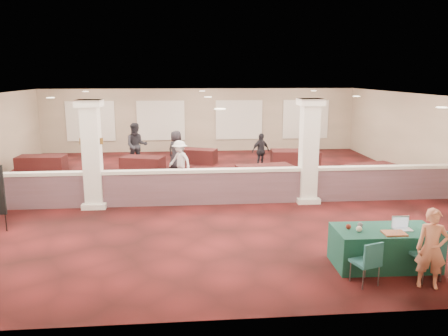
{
  "coord_description": "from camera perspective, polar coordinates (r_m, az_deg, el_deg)",
  "views": [
    {
      "loc": [
        -0.74,
        -14.4,
        3.92
      ],
      "look_at": [
        0.35,
        -2.0,
        1.23
      ],
      "focal_mm": 35.0,
      "sensor_mm": 36.0,
      "label": 1
    }
  ],
  "objects": [
    {
      "name": "conf_chair_main",
      "position": [
        9.36,
        25.29,
        -9.77
      ],
      "size": [
        0.61,
        0.61,
        1.03
      ],
      "rotation": [
        0.0,
        0.0,
        0.22
      ],
      "color": "#1C5152",
      "rests_on": "ground"
    },
    {
      "name": "far_table_front_left",
      "position": [
        17.85,
        -10.57,
        0.4
      ],
      "size": [
        1.84,
        1.3,
        0.68
      ],
      "primitive_type": "cube",
      "rotation": [
        0.0,
        0.0,
        -0.31
      ],
      "color": "black",
      "rests_on": "ground"
    },
    {
      "name": "far_table_front_right",
      "position": [
        16.49,
        18.66,
        -0.87
      ],
      "size": [
        2.05,
        1.41,
        0.76
      ],
      "primitive_type": "cube",
      "rotation": [
        0.0,
        0.0,
        0.28
      ],
      "color": "black",
      "rests_on": "ground"
    },
    {
      "name": "screen_glow",
      "position": [
        9.79,
        22.03,
        -6.58
      ],
      "size": [
        0.33,
        0.01,
        0.21
      ],
      "primitive_type": "cube",
      "rotation": [
        0.0,
        0.0,
        -0.03
      ],
      "color": "silver",
      "rests_on": "near_table"
    },
    {
      "name": "knitting",
      "position": [
        9.43,
        21.34,
        -7.94
      ],
      "size": [
        0.45,
        0.34,
        0.03
      ],
      "primitive_type": "cube",
      "rotation": [
        0.0,
        0.0,
        -0.03
      ],
      "color": "#CE5C20",
      "rests_on": "near_table"
    },
    {
      "name": "far_table_back_center",
      "position": [
        19.55,
        -3.36,
        1.56
      ],
      "size": [
        1.76,
        1.28,
        0.64
      ],
      "primitive_type": "cube",
      "rotation": [
        0.0,
        0.0,
        -0.34
      ],
      "color": "black",
      "rests_on": "ground"
    },
    {
      "name": "laptop_base",
      "position": [
        9.73,
        22.28,
        -7.43
      ],
      "size": [
        0.37,
        0.26,
        0.02
      ],
      "primitive_type": "cube",
      "rotation": [
        0.0,
        0.0,
        -0.03
      ],
      "color": "silver",
      "rests_on": "near_table"
    },
    {
      "name": "woman",
      "position": [
        9.05,
        25.48,
        -9.49
      ],
      "size": [
        0.64,
        0.53,
        1.52
      ],
      "primitive_type": "imported",
      "rotation": [
        0.0,
        0.0,
        -0.34
      ],
      "color": "#D5795C",
      "rests_on": "ground"
    },
    {
      "name": "near_table",
      "position": [
        9.78,
        20.19,
        -9.72
      ],
      "size": [
        2.1,
        1.1,
        0.8
      ],
      "primitive_type": "cube",
      "rotation": [
        0.0,
        0.0,
        -0.03
      ],
      "color": "#113E2F",
      "rests_on": "ground"
    },
    {
      "name": "yarn_red",
      "position": [
        9.4,
        15.94,
        -7.37
      ],
      "size": [
        0.11,
        0.11,
        0.11
      ],
      "primitive_type": "sphere",
      "color": "#601B13",
      "rests_on": "near_table"
    },
    {
      "name": "attendee_c",
      "position": [
        18.46,
        4.81,
        2.24
      ],
      "size": [
        0.97,
        0.77,
        1.49
      ],
      "primitive_type": "imported",
      "rotation": [
        0.0,
        0.0,
        0.48
      ],
      "color": "black",
      "rests_on": "ground"
    },
    {
      "name": "wall_front",
      "position": [
        6.85,
        1.5,
        -7.63
      ],
      "size": [
        16.0,
        0.04,
        3.2
      ],
      "primitive_type": "cube",
      "color": "#85735B",
      "rests_on": "ground"
    },
    {
      "name": "far_table_front_center",
      "position": [
        15.36,
        5.4,
        -1.14
      ],
      "size": [
        2.09,
        1.34,
        0.79
      ],
      "primitive_type": "cube",
      "rotation": [
        0.0,
        0.0,
        0.2
      ],
      "color": "black",
      "rests_on": "ground"
    },
    {
      "name": "ceiling",
      "position": [
        14.44,
        -2.1,
        9.32
      ],
      "size": [
        16.0,
        16.0,
        0.02
      ],
      "primitive_type": "cube",
      "color": "white",
      "rests_on": "wall_back"
    },
    {
      "name": "far_table_back_left",
      "position": [
        18.86,
        -22.7,
        0.37
      ],
      "size": [
        1.84,
        0.96,
        0.74
      ],
      "primitive_type": "cube",
      "rotation": [
        0.0,
        0.0,
        -0.03
      ],
      "color": "black",
      "rests_on": "ground"
    },
    {
      "name": "attendee_d",
      "position": [
        18.17,
        -6.25,
        2.29
      ],
      "size": [
        0.91,
        0.83,
        1.64
      ],
      "primitive_type": "imported",
      "rotation": [
        0.0,
        0.0,
        2.51
      ],
      "color": "black",
      "rests_on": "ground"
    },
    {
      "name": "partition_wall",
      "position": [
        13.35,
        -1.68,
        -2.37
      ],
      "size": [
        15.6,
        0.28,
        1.1
      ],
      "color": "brown",
      "rests_on": "ground"
    },
    {
      "name": "laptop_screen",
      "position": [
        9.79,
        22.02,
        -6.48
      ],
      "size": [
        0.36,
        0.02,
        0.24
      ],
      "primitive_type": "cube",
      "rotation": [
        0.0,
        0.0,
        -0.03
      ],
      "color": "silver",
      "rests_on": "near_table"
    },
    {
      "name": "ground",
      "position": [
        14.94,
        -2.0,
        -3.03
      ],
      "size": [
        16.0,
        16.0,
        0.0
      ],
      "primitive_type": "plane",
      "color": "#481212",
      "rests_on": "ground"
    },
    {
      "name": "yarn_grey",
      "position": [
        9.56,
        17.35,
        -7.12
      ],
      "size": [
        0.11,
        0.11,
        0.11
      ],
      "primitive_type": "sphere",
      "color": "#46454A",
      "rests_on": "near_table"
    },
    {
      "name": "column_left",
      "position": [
        13.39,
        -16.84,
        1.84
      ],
      "size": [
        0.72,
        0.72,
        3.2
      ],
      "color": "silver",
      "rests_on": "ground"
    },
    {
      "name": "sconce_right",
      "position": [
        13.28,
        -15.75,
        3.41
      ],
      "size": [
        0.12,
        0.12,
        0.18
      ],
      "color": "brown",
      "rests_on": "column_left"
    },
    {
      "name": "scissors",
      "position": [
        9.69,
        24.97,
        -7.77
      ],
      "size": [
        0.13,
        0.04,
        0.01
      ],
      "primitive_type": "cube",
      "rotation": [
        0.0,
        0.0,
        -0.03
      ],
      "color": "#AC1215",
      "rests_on": "near_table"
    },
    {
      "name": "wall_back",
      "position": [
        22.53,
        -3.12,
        6.26
      ],
      "size": [
        16.0,
        0.04,
        3.2
      ],
      "primitive_type": "cube",
      "color": "#85735B",
      "rests_on": "ground"
    },
    {
      "name": "wall_right",
      "position": [
        17.0,
        26.02,
        3.1
      ],
      "size": [
        0.04,
        16.0,
        3.2
      ],
      "primitive_type": "cube",
      "color": "#85735B",
      "rests_on": "ground"
    },
    {
      "name": "conf_chair_side",
      "position": [
        8.76,
        18.35,
        -11.29
      ],
      "size": [
        0.56,
        0.56,
        0.88
      ],
      "rotation": [
        0.0,
        0.0,
        0.31
      ],
      "color": "#1C5152",
      "rests_on": "ground"
    },
    {
      "name": "sconce_left",
      "position": [
        13.39,
        -18.11,
        3.33
      ],
      "size": [
        0.12,
        0.12,
        0.18
      ],
      "color": "brown",
      "rests_on": "column_left"
    },
    {
      "name": "far_table_back_right",
      "position": [
        18.51,
        9.27,
        1.07
      ],
      "size": [
        2.06,
        1.17,
        0.8
      ],
      "primitive_type": "cube",
      "rotation": [
        0.0,
        0.0,
        -0.09
      ],
      "color": "black",
      "rests_on": "ground"
    },
    {
      "name": "yarn_cream",
      "position": [
        9.31,
        17.24,
        -7.61
      ],
      "size": [
        0.12,
        0.12,
        0.12
      ],
      "primitive_type": "sphere",
      "color": "beige",
      "rests_on": "near_table"
    },
    {
      "name": "attendee_a",
      "position": [
        18.75,
        -11.36,
        2.87
      ],
      "size": [
        0.99,
        0.64,
        1.92
      ],
      "primitive_type": "imported",
      "rotation": [
        0.0,
        0.0,
        0.14
      ],
      "color": "black",
      "rests_on": "ground"
    },
    {
      "name": "attendee_b",
      "position": [
        16.27,
        -5.79,
        0.93
      ],
      "size": [
        1.03,
        0.99,
        1.53
      ],
      "primitive_type": "imported",
      "rotation": [
        0.0,
        0.0,
        -0.73
      ],
      "color": "beige",
      "rests_on": "ground"
    },
    {
      "name": "column_right",
      "position": [
        13.62,
        11.0,
        2.31
      ],
      "size": [
        0.72,
        0.72,
        3.2
      ],
      "color": "silver",
      "rests_on": "ground"
    }
  ]
}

